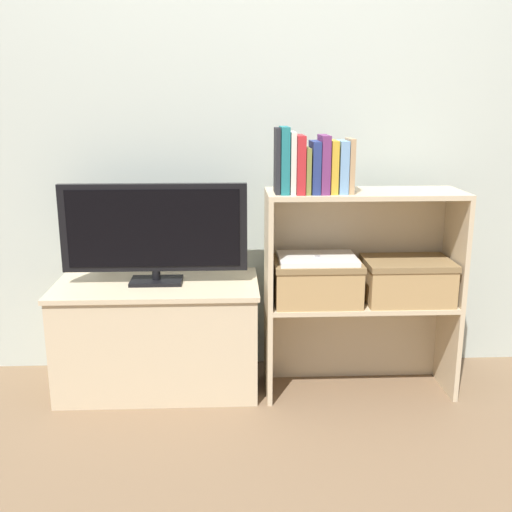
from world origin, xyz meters
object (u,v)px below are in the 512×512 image
at_px(book_mustard, 333,167).
at_px(book_skyblue, 342,167).
at_px(tv, 154,230).
at_px(laptop, 317,259).
at_px(book_navy, 315,167).
at_px(tv_stand, 159,335).
at_px(book_teal, 284,160).
at_px(book_plum, 324,164).
at_px(book_ivory, 292,163).
at_px(storage_basket_left, 317,279).
at_px(book_charcoal, 277,161).
at_px(book_olive, 307,170).
at_px(book_crimson, 300,164).
at_px(storage_basket_right, 407,278).
at_px(book_tan, 350,166).

height_order(book_mustard, book_skyblue, book_mustard).
relative_size(tv, laptop, 2.43).
bearing_deg(book_skyblue, book_navy, 180.00).
distance_m(tv_stand, book_teal, 0.94).
bearing_deg(book_navy, tv_stand, 170.29).
distance_m(book_teal, book_mustard, 0.19).
xyz_separation_m(tv, book_plum, (0.69, -0.11, 0.28)).
relative_size(book_ivory, laptop, 0.75).
height_order(tv_stand, book_ivory, book_ivory).
bearing_deg(storage_basket_left, book_charcoal, -172.29).
xyz_separation_m(storage_basket_left, laptop, (0.00, 0.00, 0.09)).
height_order(book_olive, book_mustard, book_mustard).
bearing_deg(laptop, book_crimson, -164.39).
height_order(book_charcoal, book_teal, book_teal).
relative_size(book_mustard, storage_basket_right, 0.57).
height_order(book_crimson, book_mustard, book_crimson).
xyz_separation_m(tv, book_tan, (0.80, -0.11, 0.28)).
height_order(tv, book_crimson, book_crimson).
relative_size(tv_stand, book_teal, 3.35).
xyz_separation_m(book_tan, laptop, (-0.12, 0.02, -0.39)).
bearing_deg(book_mustard, tv, 171.35).
height_order(tv_stand, book_teal, book_teal).
distance_m(book_tan, laptop, 0.40).
bearing_deg(tv, book_crimson, -10.52).
bearing_deg(laptop, book_ivory, -168.31).
bearing_deg(book_skyblue, book_tan, 0.00).
bearing_deg(storage_basket_right, book_crimson, -177.13).
relative_size(book_plum, book_tan, 1.06).
relative_size(storage_basket_right, laptop, 1.13).
bearing_deg(book_plum, book_navy, -180.00).
bearing_deg(tv_stand, laptop, -7.45).
bearing_deg(book_crimson, book_skyblue, 0.00).
xyz_separation_m(book_crimson, book_skyblue, (0.17, 0.00, -0.01)).
xyz_separation_m(tv_stand, book_skyblue, (0.76, -0.11, 0.74)).
xyz_separation_m(book_olive, book_navy, (0.03, 0.00, 0.01)).
bearing_deg(book_mustard, book_skyblue, 0.00).
height_order(book_crimson, book_tan, book_crimson).
height_order(book_navy, book_mustard, book_mustard).
bearing_deg(book_tan, book_ivory, -180.00).
relative_size(tv, book_ivory, 3.25).
xyz_separation_m(book_olive, book_tan, (0.17, 0.00, 0.02)).
xyz_separation_m(book_ivory, laptop, (0.11, 0.02, -0.40)).
bearing_deg(book_mustard, tv_stand, 171.23).
relative_size(book_olive, book_skyblue, 0.87).
relative_size(book_charcoal, laptop, 0.80).
height_order(book_olive, book_navy, book_navy).
height_order(book_navy, book_skyblue, book_skyblue).
xyz_separation_m(tv, storage_basket_right, (1.06, -0.09, -0.20)).
bearing_deg(book_plum, book_tan, -0.00).
height_order(book_teal, storage_basket_left, book_teal).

